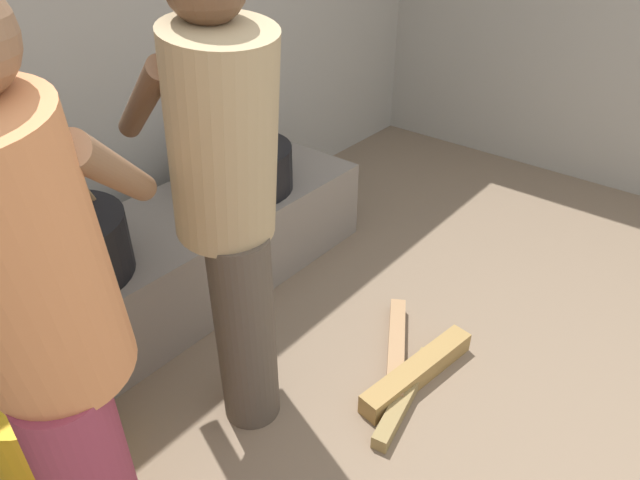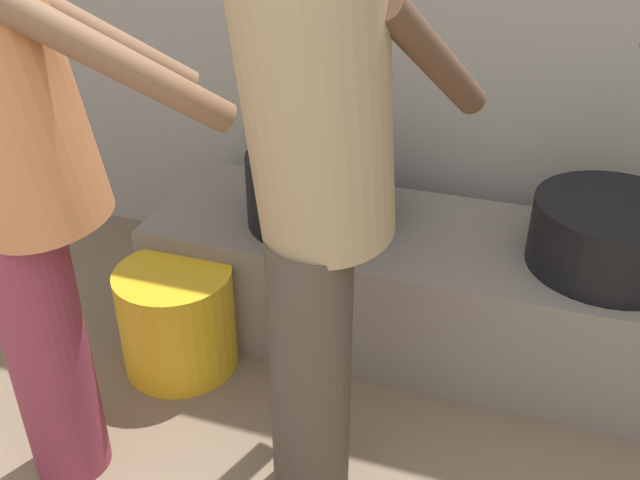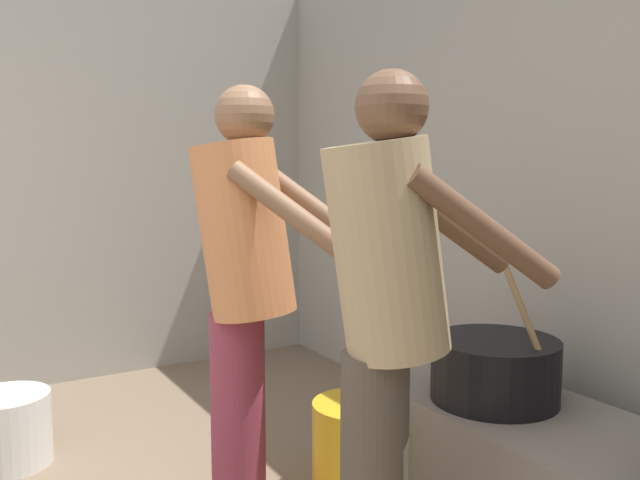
{
  "view_description": "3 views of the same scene",
  "coord_description": "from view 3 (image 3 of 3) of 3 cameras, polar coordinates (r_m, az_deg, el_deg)",
  "views": [
    {
      "loc": [
        -1.01,
        0.2,
        1.65
      ],
      "look_at": [
        0.13,
        1.13,
        0.7
      ],
      "focal_mm": 31.59,
      "sensor_mm": 36.0,
      "label": 1
    },
    {
      "loc": [
        0.36,
        0.04,
        1.52
      ],
      "look_at": [
        -0.11,
        1.44,
        0.66
      ],
      "focal_mm": 39.33,
      "sensor_mm": 36.0,
      "label": 2
    },
    {
      "loc": [
        1.42,
        0.2,
        1.29
      ],
      "look_at": [
        -0.12,
        1.12,
        1.08
      ],
      "focal_mm": 37.06,
      "sensor_mm": 36.0,
      "label": 3
    }
  ],
  "objects": [
    {
      "name": "cooking_pot_secondary",
      "position": [
        2.59,
        14.87,
        -10.73
      ],
      "size": [
        0.47,
        0.47,
        0.69
      ],
      "color": "black",
      "rests_on": "hearth_ledge"
    },
    {
      "name": "cook_in_tan_shirt",
      "position": [
        1.9,
        5.81,
        -5.74
      ],
      "size": [
        0.5,
        0.71,
        1.55
      ],
      "color": "#4C4238",
      "rests_on": "ground_plane"
    },
    {
      "name": "cook_in_orange_shirt",
      "position": [
        2.36,
        -6.5,
        -3.13
      ],
      "size": [
        0.69,
        0.69,
        1.56
      ],
      "color": "#8C3347",
      "rests_on": "ground_plane"
    },
    {
      "name": "bucket_white_plastic",
      "position": [
        3.23,
        -25.46,
        -14.57
      ],
      "size": [
        0.37,
        0.37,
        0.31
      ],
      "primitive_type": "cylinder",
      "color": "silver",
      "rests_on": "ground_plane"
    },
    {
      "name": "bucket_yellow_plastic",
      "position": [
        2.74,
        3.34,
        -17.3
      ],
      "size": [
        0.37,
        0.37,
        0.35
      ],
      "primitive_type": "cylinder",
      "color": "gold",
      "rests_on": "ground_plane"
    }
  ]
}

